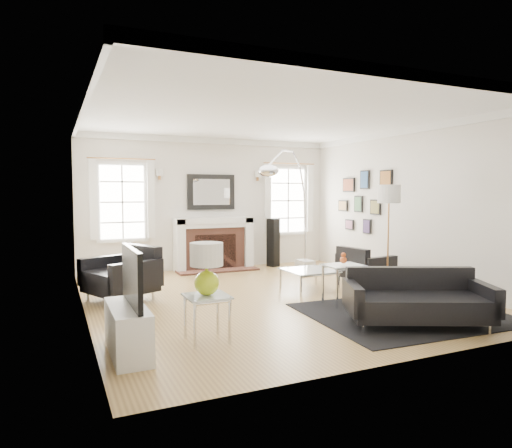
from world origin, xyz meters
name	(u,v)px	position (x,y,z in m)	size (l,w,h in m)	color
floor	(272,297)	(0.00, 0.00, 0.00)	(6.00, 6.00, 0.00)	olive
back_wall	(211,204)	(0.00, 3.00, 1.40)	(5.50, 0.04, 2.80)	silver
front_wall	(410,218)	(0.00, -3.00, 1.40)	(5.50, 0.04, 2.80)	silver
left_wall	(83,211)	(-2.75, 0.00, 1.40)	(0.04, 6.00, 2.80)	silver
right_wall	(409,206)	(2.75, 0.00, 1.40)	(0.04, 6.00, 2.80)	silver
ceiling	(272,117)	(0.00, 0.00, 2.80)	(5.50, 6.00, 0.02)	white
crown_molding	(272,121)	(0.00, 0.00, 2.74)	(5.50, 6.00, 0.12)	white
fireplace	(214,244)	(0.00, 2.79, 0.54)	(1.70, 0.69, 1.11)	white
mantel_mirror	(211,192)	(0.00, 2.95, 1.65)	(1.05, 0.07, 0.75)	black
window_left	(122,202)	(-1.85, 2.95, 1.46)	(1.24, 0.15, 1.62)	white
window_right	(288,200)	(1.85, 2.95, 1.46)	(1.24, 0.15, 1.62)	white
gallery_wall	(363,198)	(2.72, 1.30, 1.53)	(0.04, 1.73, 1.29)	black
tv_unit	(128,323)	(-2.44, -1.70, 0.33)	(0.35, 1.00, 1.09)	white
area_rug	(405,314)	(1.20, -1.65, 0.01)	(2.55, 2.13, 0.01)	black
sofa	(416,301)	(0.97, -2.09, 0.31)	(1.89, 1.42, 0.56)	black
armchair_left	(124,275)	(-2.14, 0.75, 0.38)	(1.21, 1.27, 0.67)	black
armchair_right	(363,267)	(1.94, 0.23, 0.31)	(0.86, 0.93, 0.56)	black
coffee_table	(309,271)	(0.79, 0.18, 0.32)	(0.79, 0.79, 0.35)	silver
side_table_left	(207,305)	(-1.59, -1.63, 0.41)	(0.47, 0.47, 0.51)	silver
nesting_table	(343,273)	(0.74, -0.87, 0.47)	(0.54, 0.45, 0.59)	silver
gourd_lamp	(207,265)	(-1.59, -1.63, 0.85)	(0.36, 0.36, 0.58)	#B4D31A
orange_vase	(343,259)	(0.74, -0.87, 0.68)	(0.10, 0.10, 0.16)	#C54C19
arc_floor_lamp	(289,207)	(1.00, 1.31, 1.37)	(1.79, 1.66, 2.54)	silver
stick_floor_lamp	(389,200)	(1.76, -0.63, 1.53)	(0.36, 0.36, 1.76)	#A8703A
speaker_tower	(273,243)	(1.33, 2.65, 0.53)	(0.21, 0.21, 1.06)	black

